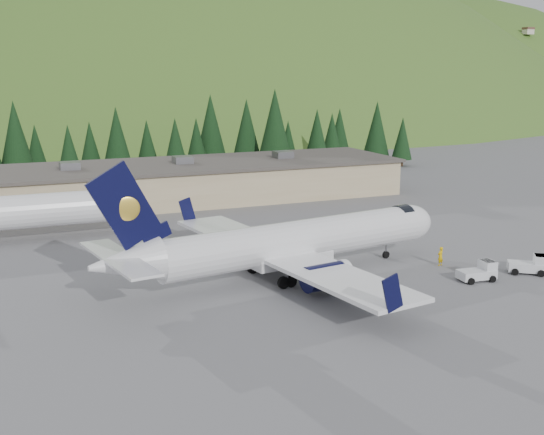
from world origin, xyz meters
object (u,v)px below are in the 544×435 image
Objects in this scene: baggage_tug_a at (480,272)px; terminal_building at (147,184)px; ramp_worker at (440,256)px; baggage_tug_b at (531,265)px; airliner at (289,244)px.

terminal_building is (-18.84, 45.42, 1.86)m from baggage_tug_a.
ramp_worker is at bearing 99.42° from baggage_tug_a.
baggage_tug_a is 5.07m from ramp_worker.
baggage_tug_b is 0.05× the size of terminal_building.
baggage_tug_a is 5.54m from baggage_tug_b.
airliner is 19.11× the size of ramp_worker.
terminal_building is at bearing 153.38° from baggage_tug_b.
ramp_worker is at bearing 174.07° from baggage_tug_b.
baggage_tug_b is 7.87m from ramp_worker.
terminal_building is 44.42m from ramp_worker.
baggage_tug_b reaches higher than baggage_tug_a.
terminal_building reaches higher than baggage_tug_a.
baggage_tug_a is at bearing -146.15° from baggage_tug_b.
baggage_tug_a is at bearing -35.57° from airliner.
airliner is 14.74m from ramp_worker.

